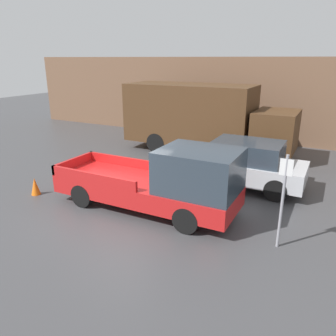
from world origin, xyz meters
name	(u,v)px	position (x,y,z in m)	size (l,w,h in m)	color
ground_plane	(121,208)	(0.00, 0.00, 0.00)	(60.00, 60.00, 0.00)	#3D3D3F
building_wall	(228,99)	(0.00, 10.67, 2.27)	(28.00, 0.15, 4.55)	brown
pickup_truck	(164,182)	(1.30, 0.43, 0.97)	(5.78, 1.95, 2.10)	red
car	(244,164)	(2.88, 3.65, 0.86)	(4.31, 1.93, 1.69)	#B7BABF
delivery_truck	(202,116)	(-0.27, 7.33, 1.77)	(8.18, 2.62, 3.28)	#472D19
parking_sign	(283,197)	(4.73, -0.01, 1.35)	(0.30, 0.07, 2.39)	gray
newspaper_box	(244,132)	(1.12, 10.35, 0.57)	(0.45, 0.40, 1.14)	red
traffic_cone	(35,186)	(-3.26, -0.43, 0.30)	(0.31, 0.31, 0.60)	orange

